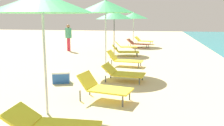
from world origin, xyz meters
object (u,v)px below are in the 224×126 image
(lounger_fourth_inland, at_px, (52,125))
(umbrella_sixth, at_px, (114,15))
(umbrella_farthest, at_px, (134,16))
(lounger_farthest_shoreside, at_px, (143,41))
(umbrella_fifth, at_px, (106,6))
(lounger_sixth_inland, at_px, (125,51))
(cooler_box, at_px, (61,77))
(lounger_fifth_shoreside, at_px, (124,59))
(lounger_fourth_shoreside, at_px, (104,87))
(person_walking_near, at_px, (68,35))
(lounger_farthest_inland, at_px, (138,43))
(lounger_sixth_shoreside, at_px, (125,46))
(lounger_fifth_inland, at_px, (123,73))
(umbrella_fourth, at_px, (42,3))

(lounger_fourth_inland, distance_m, umbrella_sixth, 10.50)
(umbrella_farthest, xyz_separation_m, lounger_farthest_shoreside, (0.67, 1.22, -1.90))
(umbrella_fifth, relative_size, lounger_sixth_inland, 1.81)
(lounger_sixth_inland, height_order, cooler_box, lounger_sixth_inland)
(umbrella_fifth, relative_size, lounger_fifth_shoreside, 1.79)
(lounger_fourth_shoreside, relative_size, person_walking_near, 0.84)
(person_walking_near, bearing_deg, cooler_box, -128.22)
(lounger_fifth_shoreside, bearing_deg, lounger_fourth_inland, -85.44)
(lounger_fourth_shoreside, distance_m, lounger_farthest_inland, 11.19)
(umbrella_sixth, bearing_deg, umbrella_farthest, 80.90)
(lounger_sixth_shoreside, relative_size, cooler_box, 2.37)
(lounger_fourth_shoreside, xyz_separation_m, umbrella_farthest, (-0.58, 12.28, 1.85))
(umbrella_fifth, distance_m, umbrella_farthest, 9.08)
(lounger_sixth_shoreside, distance_m, lounger_farthest_inland, 2.04)
(lounger_farthest_inland, bearing_deg, lounger_fifth_inland, -78.13)
(lounger_farthest_shoreside, bearing_deg, lounger_fifth_inland, -76.25)
(lounger_sixth_shoreside, height_order, lounger_farthest_inland, lounger_sixth_shoreside)
(lounger_fifth_inland, bearing_deg, lounger_farthest_shoreside, 95.79)
(lounger_fourth_shoreside, relative_size, lounger_fifth_shoreside, 0.90)
(lounger_fifth_shoreside, xyz_separation_m, person_walking_near, (-4.04, 4.14, 0.70))
(lounger_fifth_shoreside, xyz_separation_m, lounger_fifth_inland, (0.34, -2.48, -0.02))
(lounger_fifth_shoreside, xyz_separation_m, umbrella_farthest, (-0.43, 7.82, 1.89))
(lounger_fourth_inland, distance_m, umbrella_fifth, 5.79)
(lounger_fifth_inland, height_order, umbrella_farthest, umbrella_farthest)
(umbrella_fifth, relative_size, lounger_farthest_shoreside, 1.82)
(lounger_sixth_shoreside, relative_size, lounger_sixth_inland, 0.95)
(umbrella_sixth, xyz_separation_m, lounger_sixth_inland, (0.75, -0.91, -1.92))
(umbrella_fifth, bearing_deg, lounger_farthest_inland, 86.42)
(umbrella_fourth, height_order, umbrella_farthest, umbrella_fourth)
(lounger_fifth_shoreside, bearing_deg, lounger_sixth_shoreside, 103.77)
(umbrella_fifth, relative_size, umbrella_farthest, 1.11)
(umbrella_fifth, xyz_separation_m, umbrella_farthest, (0.07, 9.07, -0.26))
(umbrella_fourth, xyz_separation_m, person_walking_near, (-3.19, 9.68, -1.34))
(lounger_farthest_shoreside, bearing_deg, lounger_sixth_inland, -82.07)
(cooler_box, bearing_deg, lounger_sixth_inland, 78.09)
(lounger_farthest_inland, bearing_deg, umbrella_farthest, 121.39)
(person_walking_near, bearing_deg, umbrella_sixth, -66.31)
(lounger_sixth_inland, bearing_deg, lounger_fifth_shoreside, -93.17)
(lounger_sixth_shoreside, bearing_deg, cooler_box, -110.60)
(umbrella_farthest, relative_size, cooler_box, 4.05)
(lounger_fifth_shoreside, height_order, lounger_fifth_inland, lounger_fifth_shoreside)
(lounger_fourth_shoreside, relative_size, lounger_sixth_inland, 0.92)
(lounger_sixth_shoreside, height_order, umbrella_farthest, umbrella_farthest)
(umbrella_fourth, distance_m, umbrella_sixth, 9.21)
(lounger_sixth_inland, bearing_deg, lounger_farthest_inland, 74.78)
(lounger_farthest_inland, relative_size, cooler_box, 2.66)
(umbrella_farthest, distance_m, lounger_farthest_shoreside, 2.36)
(lounger_fifth_inland, bearing_deg, umbrella_sixth, 108.47)
(umbrella_sixth, distance_m, lounger_farthest_inland, 3.77)
(umbrella_farthest, xyz_separation_m, person_walking_near, (-3.61, -3.68, -1.20))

